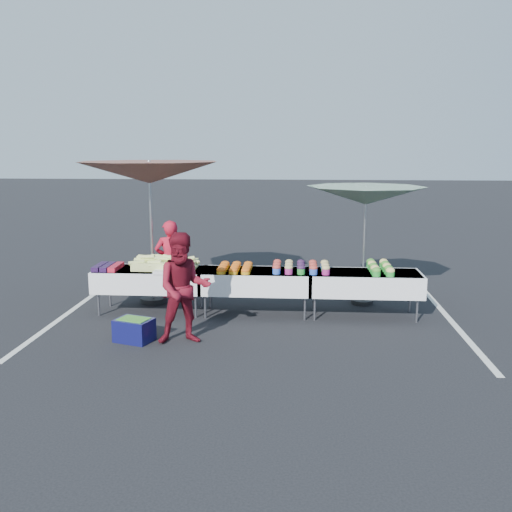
# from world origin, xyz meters

# --- Properties ---
(ground) EXTENTS (80.00, 80.00, 0.00)m
(ground) POSITION_xyz_m (0.00, 0.00, 0.00)
(ground) COLOR black
(stripe_left) EXTENTS (0.10, 5.00, 0.00)m
(stripe_left) POSITION_xyz_m (-3.20, 0.00, 0.00)
(stripe_left) COLOR silver
(stripe_left) RESTS_ON ground
(stripe_right) EXTENTS (0.10, 5.00, 0.00)m
(stripe_right) POSITION_xyz_m (3.20, 0.00, 0.00)
(stripe_right) COLOR silver
(stripe_right) RESTS_ON ground
(table_left) EXTENTS (1.86, 0.81, 0.75)m
(table_left) POSITION_xyz_m (-1.80, 0.00, 0.58)
(table_left) COLOR white
(table_left) RESTS_ON ground
(table_center) EXTENTS (1.86, 0.81, 0.75)m
(table_center) POSITION_xyz_m (0.00, 0.00, 0.58)
(table_center) COLOR white
(table_center) RESTS_ON ground
(table_right) EXTENTS (1.86, 0.81, 0.75)m
(table_right) POSITION_xyz_m (1.80, 0.00, 0.58)
(table_right) COLOR white
(table_right) RESTS_ON ground
(berry_punnets) EXTENTS (0.40, 0.54, 0.08)m
(berry_punnets) POSITION_xyz_m (-2.51, -0.06, 0.79)
(berry_punnets) COLOR black
(berry_punnets) RESTS_ON table_left
(corn_pile) EXTENTS (1.16, 0.57, 0.26)m
(corn_pile) POSITION_xyz_m (-1.54, 0.04, 0.84)
(corn_pile) COLOR #C2D06B
(corn_pile) RESTS_ON table_left
(plastic_bags) EXTENTS (0.30, 0.25, 0.05)m
(plastic_bags) POSITION_xyz_m (-1.50, -0.30, 0.78)
(plastic_bags) COLOR white
(plastic_bags) RESTS_ON table_left
(carrot_bowls) EXTENTS (0.55, 0.69, 0.11)m
(carrot_bowls) POSITION_xyz_m (-0.35, -0.01, 0.80)
(carrot_bowls) COLOR #C68616
(carrot_bowls) RESTS_ON table_center
(potato_cups) EXTENTS (0.94, 0.58, 0.16)m
(potato_cups) POSITION_xyz_m (0.75, 0.00, 0.83)
(potato_cups) COLOR blue
(potato_cups) RESTS_ON table_right
(bean_baskets) EXTENTS (0.36, 0.86, 0.15)m
(bean_baskets) POSITION_xyz_m (2.06, 0.08, 0.82)
(bean_baskets) COLOR #238C2D
(bean_baskets) RESTS_ON table_right
(vendor) EXTENTS (0.62, 0.50, 1.50)m
(vendor) POSITION_xyz_m (-1.61, 0.68, 0.75)
(vendor) COLOR #B3142B
(vendor) RESTS_ON ground
(customer) EXTENTS (0.90, 0.78, 1.61)m
(customer) POSITION_xyz_m (-0.92, -1.50, 0.80)
(customer) COLOR maroon
(customer) RESTS_ON ground
(umbrella_left) EXTENTS (2.96, 2.96, 2.56)m
(umbrella_left) POSITION_xyz_m (-1.92, 0.61, 2.32)
(umbrella_left) COLOR black
(umbrella_left) RESTS_ON ground
(umbrella_right) EXTENTS (2.36, 2.36, 2.13)m
(umbrella_right) POSITION_xyz_m (1.87, 0.80, 1.93)
(umbrella_right) COLOR black
(umbrella_right) RESTS_ON ground
(storage_bin) EXTENTS (0.61, 0.52, 0.34)m
(storage_bin) POSITION_xyz_m (-1.67, -1.50, 0.17)
(storage_bin) COLOR #0D0E41
(storage_bin) RESTS_ON ground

